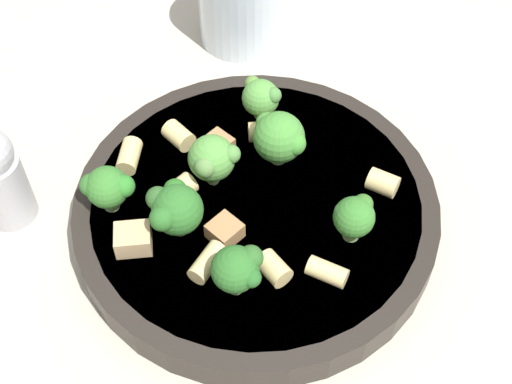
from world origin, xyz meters
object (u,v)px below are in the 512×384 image
Objects in this scene: rigatoni_5 at (383,183)px; chicken_chunk_0 at (225,231)px; rigatoni_1 at (274,268)px; drinking_glass at (240,3)px; broccoli_floret_6 at (212,158)px; rigatoni_4 at (207,262)px; broccoli_floret_5 at (261,97)px; broccoli_floret_0 at (238,269)px; rigatoni_0 at (264,132)px; rigatoni_7 at (129,156)px; chicken_chunk_1 at (133,239)px; broccoli_floret_4 at (354,216)px; broccoli_floret_2 at (107,187)px; chicken_chunk_2 at (221,144)px; pasta_bowl at (256,209)px; rigatoni_6 at (179,136)px; broccoli_floret_3 at (174,208)px; broccoli_floret_1 at (279,137)px; rigatoni_2 at (327,272)px; rigatoni_3 at (181,189)px.

rigatoni_5 is 0.13m from chicken_chunk_0.
rigatoni_1 is 0.29m from drinking_glass.
broccoli_floret_6 reaches higher than rigatoni_4.
broccoli_floret_5 is at bearing 151.59° from rigatoni_1.
broccoli_floret_0 is at bearing -17.48° from chicken_chunk_0.
drinking_glass is (-0.17, 0.12, -0.02)m from broccoli_floret_6.
rigatoni_0 is 0.11m from rigatoni_7.
rigatoni_1 is (0.14, -0.07, -0.01)m from broccoli_floret_5.
chicken_chunk_1 is at bearing -73.31° from rigatoni_0.
rigatoni_0 reaches higher than rigatoni_4.
broccoli_floret_4 is at bearing 32.04° from broccoli_floret_6.
chicken_chunk_2 is (-0.01, 0.10, -0.02)m from broccoli_floret_2.
broccoli_floret_5 is at bearing 134.38° from rigatoni_4.
rigatoni_6 is (-0.08, -0.02, 0.02)m from pasta_bowl.
rigatoni_7 is (-0.08, -0.06, 0.02)m from pasta_bowl.
broccoli_floret_3 reaches higher than rigatoni_6.
broccoli_floret_1 is 0.13m from chicken_chunk_1.
broccoli_floret_5 is 0.12m from rigatoni_7.
rigatoni_7 is (-0.03, -0.10, -0.00)m from rigatoni_0.
broccoli_floret_6 is 0.12m from rigatoni_2.
rigatoni_6 is (-0.03, 0.07, -0.01)m from broccoli_floret_2.
broccoli_floret_3 is 0.25m from drinking_glass.
rigatoni_0 is at bearing 151.21° from rigatoni_1.
rigatoni_3 is at bearing -66.58° from broccoli_floret_5.
broccoli_floret_4 reaches higher than chicken_chunk_1.
rigatoni_3 is 0.05m from rigatoni_7.
rigatoni_7 is at bearing -142.15° from pasta_bowl.
broccoli_floret_0 is 0.14m from rigatoni_5.
broccoli_floret_5 is at bearing 143.17° from broccoli_floret_0.
broccoli_floret_4 is 1.49× the size of chicken_chunk_1.
rigatoni_2 is at bearing -13.35° from rigatoni_0.
drinking_glass reaches higher than chicken_chunk_0.
rigatoni_7 is at bearing -94.61° from broccoli_floret_5.
broccoli_floret_5 reaches higher than rigatoni_0.
broccoli_floret_2 is 0.15m from broccoli_floret_5.
rigatoni_3 is 0.22m from drinking_glass.
rigatoni_0 is at bearing -177.99° from broccoli_floret_4.
rigatoni_2 is at bearing 9.81° from rigatoni_6.
broccoli_floret_4 is at bearing 42.62° from rigatoni_3.
rigatoni_2 is at bearing 47.54° from chicken_chunk_1.
chicken_chunk_1 is at bearing -140.75° from rigatoni_4.
broccoli_floret_1 is at bearing 96.41° from chicken_chunk_1.
chicken_chunk_1 is (0.01, -0.13, -0.02)m from broccoli_floret_1.
broccoli_floret_0 is at bearing 21.88° from rigatoni_4.
pasta_bowl is at bearing -27.71° from drinking_glass.
broccoli_floret_0 is at bearing -38.75° from rigatoni_0.
drinking_glass is (-0.12, 0.17, 0.00)m from rigatoni_7.
rigatoni_2 is at bearing 1.61° from chicken_chunk_2.
rigatoni_5 reaches higher than rigatoni_4.
chicken_chunk_1 is at bearing -135.27° from rigatoni_1.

